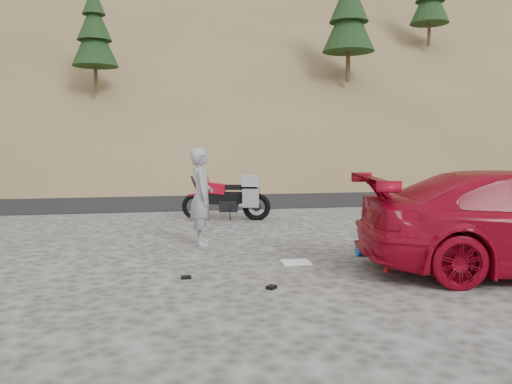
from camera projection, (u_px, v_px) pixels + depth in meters
ground at (225, 251)px, 9.34m from camera, size 140.00×140.00×0.00m
road at (196, 198)px, 18.15m from camera, size 120.00×7.00×0.05m
hillside at (174, 48)px, 48.23m from camera, size 120.00×73.00×46.72m
motorcycle at (230, 197)px, 12.97m from camera, size 2.29×0.98×1.38m
man at (202, 244)px, 9.90m from camera, size 0.46×0.70×1.92m
gear_white_cloth at (296, 262)px, 8.41m from camera, size 0.50×0.45×0.02m
gear_blue_mat at (370, 250)px, 8.94m from camera, size 0.49×0.19×0.19m
gear_funnel at (387, 267)px, 7.82m from camera, size 0.15×0.15×0.16m
gear_glove_a at (186, 277)px, 7.43m from camera, size 0.15×0.11×0.04m
gear_glove_b at (271, 287)px, 6.92m from camera, size 0.17×0.17×0.05m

